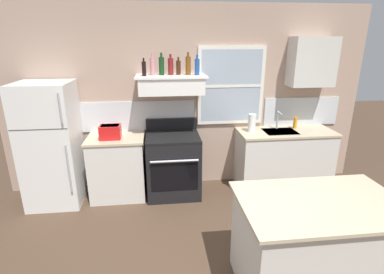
{
  "coord_description": "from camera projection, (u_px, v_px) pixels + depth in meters",
  "views": [
    {
      "loc": [
        -0.44,
        -2.14,
        2.22
      ],
      "look_at": [
        -0.05,
        1.2,
        1.1
      ],
      "focal_mm": 27.72,
      "sensor_mm": 36.0,
      "label": 1
    }
  ],
  "objects": [
    {
      "name": "paper_towel_roll",
      "position": [
        252.0,
        123.0,
        4.33
      ],
      "size": [
        0.11,
        0.11,
        0.27
      ],
      "primitive_type": "cylinder",
      "color": "white",
      "rests_on": "counter_right_with_sink"
    },
    {
      "name": "upper_cabinet_right",
      "position": [
        312.0,
        62.0,
        4.29
      ],
      "size": [
        0.64,
        0.32,
        0.7
      ],
      "color": "silver"
    },
    {
      "name": "dish_soap_bottle",
      "position": [
        295.0,
        123.0,
        4.51
      ],
      "size": [
        0.06,
        0.06,
        0.18
      ],
      "primitive_type": "cylinder",
      "color": "orange",
      "rests_on": "counter_right_with_sink"
    },
    {
      "name": "toaster",
      "position": [
        110.0,
        132.0,
        4.05
      ],
      "size": [
        0.3,
        0.2,
        0.19
      ],
      "color": "red",
      "rests_on": "counter_left_of_stove"
    },
    {
      "name": "refrigerator",
      "position": [
        51.0,
        145.0,
        4.02
      ],
      "size": [
        0.7,
        0.72,
        1.69
      ],
      "color": "white",
      "rests_on": "ground_plane"
    },
    {
      "name": "counter_left_of_stove",
      "position": [
        118.0,
        166.0,
        4.29
      ],
      "size": [
        0.79,
        0.63,
        0.91
      ],
      "color": "silver",
      "rests_on": "ground_plane"
    },
    {
      "name": "bottle_red_label_wine",
      "position": [
        171.0,
        66.0,
        4.04
      ],
      "size": [
        0.07,
        0.07,
        0.28
      ],
      "color": "maroon",
      "rests_on": "range_hood_shelf"
    },
    {
      "name": "counter_right_with_sink",
      "position": [
        283.0,
        159.0,
        4.57
      ],
      "size": [
        1.43,
        0.63,
        0.91
      ],
      "color": "silver",
      "rests_on": "ground_plane"
    },
    {
      "name": "kitchen_island",
      "position": [
        315.0,
        246.0,
        2.65
      ],
      "size": [
        1.4,
        0.9,
        0.91
      ],
      "color": "silver",
      "rests_on": "ground_plane"
    },
    {
      "name": "back_wall",
      "position": [
        189.0,
        99.0,
        4.44
      ],
      "size": [
        5.4,
        0.11,
        2.7
      ],
      "color": "tan",
      "rests_on": "ground_plane"
    },
    {
      "name": "bottle_amber_wine",
      "position": [
        188.0,
        65.0,
        4.04
      ],
      "size": [
        0.07,
        0.07,
        0.3
      ],
      "color": "brown",
      "rests_on": "range_hood_shelf"
    },
    {
      "name": "sink_faucet",
      "position": [
        278.0,
        118.0,
        4.45
      ],
      "size": [
        0.03,
        0.17,
        0.28
      ],
      "color": "silver",
      "rests_on": "counter_right_with_sink"
    },
    {
      "name": "bottle_blue_liqueur",
      "position": [
        197.0,
        67.0,
        4.02
      ],
      "size": [
        0.07,
        0.07,
        0.27
      ],
      "color": "#1E478C",
      "rests_on": "range_hood_shelf"
    },
    {
      "name": "bottle_brown_stout",
      "position": [
        178.0,
        67.0,
        4.06
      ],
      "size": [
        0.06,
        0.06,
        0.24
      ],
      "color": "#381E0F",
      "rests_on": "range_hood_shelf"
    },
    {
      "name": "range_hood_shelf",
      "position": [
        171.0,
        84.0,
        4.07
      ],
      "size": [
        0.96,
        0.52,
        0.24
      ],
      "color": "white"
    },
    {
      "name": "bottle_dark_green_wine",
      "position": [
        162.0,
        66.0,
        4.02
      ],
      "size": [
        0.07,
        0.07,
        0.3
      ],
      "color": "#143819",
      "rests_on": "range_hood_shelf"
    },
    {
      "name": "bottle_balsamic_dark",
      "position": [
        144.0,
        68.0,
        3.91
      ],
      "size": [
        0.06,
        0.06,
        0.24
      ],
      "color": "black",
      "rests_on": "range_hood_shelf"
    },
    {
      "name": "bottle_rose_pink",
      "position": [
        153.0,
        66.0,
        4.0
      ],
      "size": [
        0.07,
        0.07,
        0.29
      ],
      "color": "#C67F84",
      "rests_on": "range_hood_shelf"
    },
    {
      "name": "stove_range",
      "position": [
        173.0,
        164.0,
        4.34
      ],
      "size": [
        0.76,
        0.69,
        1.09
      ],
      "color": "black",
      "rests_on": "ground_plane"
    }
  ]
}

